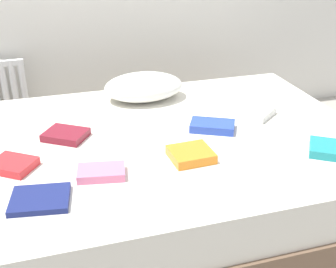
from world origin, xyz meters
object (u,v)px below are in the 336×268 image
pillow (144,87)px  textbook_blue (212,126)px  textbook_navy (40,199)px  textbook_red (13,165)px  textbook_maroon (66,135)px  bed (171,177)px  textbook_white (250,111)px  textbook_orange (191,154)px  textbook_teal (334,150)px  textbook_pink (101,172)px

pillow → textbook_blue: (0.23, -0.52, -0.06)m
textbook_navy → textbook_red: 0.31m
textbook_blue → textbook_maroon: textbook_blue is taller
bed → textbook_white: (0.50, 0.12, 0.27)m
textbook_orange → textbook_maroon: 0.64m
textbook_maroon → textbook_white: 1.01m
bed → textbook_teal: size_ratio=9.21×
textbook_teal → textbook_red: 1.45m
textbook_orange → textbook_maroon: size_ratio=0.94×
textbook_maroon → textbook_navy: 0.54m
textbook_maroon → textbook_teal: bearing=10.2°
textbook_pink → textbook_orange: (0.41, 0.03, 0.00)m
textbook_orange → textbook_white: bearing=35.7°
textbook_orange → textbook_blue: 0.33m
textbook_orange → textbook_pink: bearing=-178.1°
textbook_teal → textbook_maroon: textbook_teal is taller
pillow → textbook_white: bearing=-37.5°
textbook_teal → textbook_white: 0.55m
textbook_teal → textbook_blue: 0.60m
textbook_orange → textbook_navy: bearing=-169.8°
textbook_navy → textbook_blue: bearing=33.9°
bed → textbook_maroon: size_ratio=10.10×
textbook_orange → textbook_red: textbook_orange is taller
textbook_teal → textbook_white: (-0.16, 0.53, -0.00)m
textbook_pink → textbook_teal: size_ratio=0.91×
textbook_orange → textbook_red: size_ratio=1.03×
textbook_teal → textbook_white: same height
textbook_orange → textbook_blue: bearing=48.3°
textbook_blue → bed: bearing=-154.5°
textbook_navy → textbook_pink: bearing=34.0°
pillow → bed: bearing=-88.6°
textbook_maroon → bed: bearing=21.5°
textbook_teal → textbook_blue: size_ratio=0.97×
textbook_navy → textbook_red: size_ratio=1.22×
textbook_navy → textbook_white: textbook_white is taller
textbook_orange → bed: bearing=90.6°
textbook_pink → textbook_maroon: 0.42m
textbook_blue → textbook_white: bearing=51.7°
textbook_maroon → textbook_navy: textbook_maroon is taller
bed → textbook_blue: textbook_blue is taller
textbook_orange → textbook_navy: textbook_orange is taller
pillow → textbook_white: 0.65m
textbook_pink → textbook_teal: 1.07m
bed → textbook_red: (-0.76, -0.12, 0.27)m
textbook_red → textbook_orange: bearing=24.9°
textbook_red → textbook_white: textbook_white is taller
textbook_maroon → textbook_red: 0.34m
textbook_maroon → textbook_orange: bearing=-1.5°
textbook_orange → textbook_blue: textbook_orange is taller
textbook_white → textbook_red: bearing=-117.1°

